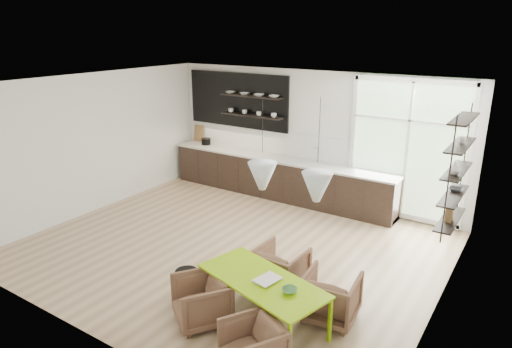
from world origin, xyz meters
The scene contains 11 objects.
room centered at (0.58, 1.10, 1.46)m, with size 7.02×6.01×2.91m.
kitchen_run centered at (-0.70, 2.69, 0.60)m, with size 5.54×0.69×2.75m.
right_shelving centered at (3.36, 1.17, 1.65)m, with size 0.26×1.22×1.90m.
dining_table centered at (1.63, -1.57, 0.61)m, with size 1.93×1.23×0.65m.
armchair_back_left centered at (1.40, -0.69, 0.33)m, with size 0.70×0.72×0.66m, color brown.
armchair_back_right centered at (2.34, -0.98, 0.33)m, with size 0.70×0.72×0.66m, color brown.
armchair_front_left centered at (0.94, -1.99, 0.32)m, with size 0.69×0.71×0.64m, color brown.
armchair_front_right centered at (2.00, -2.35, 0.30)m, with size 0.63×0.65×0.59m, color brown.
wire_stool centered at (0.41, -1.67, 0.28)m, with size 0.35×0.35×0.44m.
table_book centered at (1.58, -1.53, 0.67)m, with size 0.25×0.34×0.03m, color white.
table_bowl centered at (2.08, -1.64, 0.68)m, with size 0.19×0.19×0.06m, color #51874F.
Camera 1 is at (4.41, -5.97, 3.78)m, focal length 32.00 mm.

